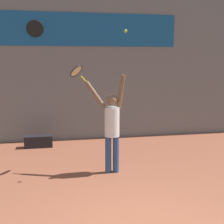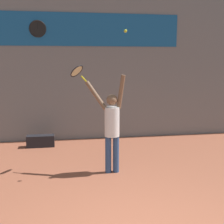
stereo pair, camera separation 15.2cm
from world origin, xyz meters
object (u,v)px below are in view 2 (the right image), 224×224
Objects in this scene: tennis_player at (112,124)px; tennis_ball at (125,31)px; tennis_racket at (77,72)px; equipment_bag at (41,141)px; scoreboard_clock at (38,29)px.

tennis_player is 32.52× the size of tennis_ball.
tennis_ball is at bearing -31.17° from tennis_racket.
equipment_bag is (-0.94, 1.87, -1.98)m from tennis_racket.
equipment_bag is at bearing 124.95° from tennis_player.
tennis_ball is at bearing -25.70° from tennis_player.
tennis_racket is 0.55× the size of equipment_bag.
scoreboard_clock reaches higher than equipment_bag.
tennis_player is 1.93m from tennis_ball.
tennis_racket is at bearing -63.34° from equipment_bag.
tennis_racket is 1.36m from tennis_ball.
equipment_bag is at bearing -89.96° from scoreboard_clock.
scoreboard_clock reaches higher than tennis_player.
equipment_bag is at bearing 116.66° from tennis_racket.
tennis_racket is at bearing 148.83° from tennis_ball.
equipment_bag is at bearing 127.56° from tennis_ball.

